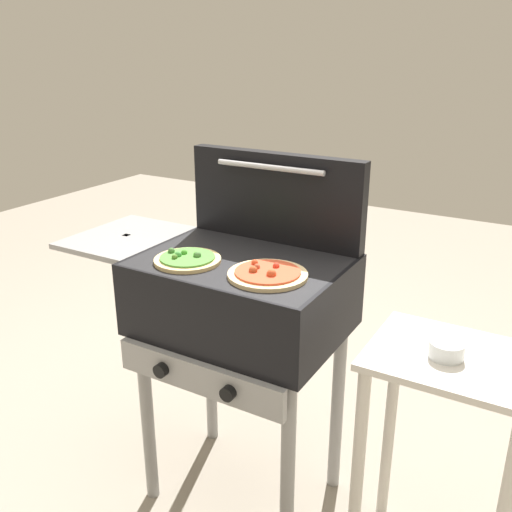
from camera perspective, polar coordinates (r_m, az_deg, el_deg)
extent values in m
plane|color=gray|center=(2.24, -1.19, -22.36)|extent=(8.00, 8.00, 0.00)
cube|color=black|center=(1.81, -1.37, -3.88)|extent=(0.64, 0.48, 0.24)
cube|color=black|center=(1.76, -1.40, -0.45)|extent=(0.61, 0.46, 0.01)
cube|color=gray|center=(2.05, -12.93, 1.84)|extent=(0.32, 0.41, 0.02)
cube|color=gray|center=(2.08, -12.69, -1.06)|extent=(0.02, 0.02, 0.24)
cube|color=gray|center=(1.71, -5.86, -12.10)|extent=(0.58, 0.02, 0.10)
cylinder|color=black|center=(1.75, -9.57, -11.29)|extent=(0.04, 0.02, 0.04)
cylinder|color=black|center=(1.63, -2.85, -13.68)|extent=(0.04, 0.02, 0.04)
cylinder|color=gray|center=(2.05, -10.89, -15.71)|extent=(0.04, 0.04, 0.66)
cylinder|color=gray|center=(1.80, 3.21, -21.10)|extent=(0.04, 0.04, 0.66)
cylinder|color=gray|center=(2.29, -4.60, -11.07)|extent=(0.04, 0.04, 0.66)
cylinder|color=gray|center=(2.08, 8.19, -14.92)|extent=(0.04, 0.04, 0.66)
cube|color=black|center=(1.90, 1.98, 5.91)|extent=(0.63, 0.06, 0.30)
cylinder|color=#B7B7BC|center=(1.83, 1.35, 8.94)|extent=(0.38, 0.02, 0.02)
cylinder|color=beige|center=(1.63, 1.18, -1.91)|extent=(0.23, 0.23, 0.01)
cylinder|color=#D14C2D|center=(1.62, 1.18, -1.61)|extent=(0.19, 0.19, 0.01)
sphere|color=#CA4B26|center=(1.59, 1.57, -1.82)|extent=(0.03, 0.03, 0.03)
sphere|color=#B54D27|center=(1.62, -0.29, -1.44)|extent=(0.02, 0.02, 0.02)
sphere|color=#C94B28|center=(1.67, -0.14, -0.67)|extent=(0.02, 0.02, 0.02)
sphere|color=red|center=(1.65, 2.05, -0.99)|extent=(0.02, 0.02, 0.02)
sphere|color=#AC5033|center=(1.64, 0.09, -1.09)|extent=(0.02, 0.02, 0.02)
cylinder|color=#E0C17F|center=(1.75, -6.92, -0.41)|extent=(0.21, 0.21, 0.01)
cylinder|color=#4C8C38|center=(1.75, -6.93, -0.14)|extent=(0.17, 0.17, 0.01)
sphere|color=#4EA037|center=(1.75, -5.97, 0.13)|extent=(0.02, 0.02, 0.02)
sphere|color=#4E7A2D|center=(1.74, -8.21, -0.11)|extent=(0.02, 0.02, 0.02)
sphere|color=#43923F|center=(1.75, -7.85, 0.13)|extent=(0.02, 0.02, 0.02)
sphere|color=#3F6D32|center=(1.79, -8.53, 0.49)|extent=(0.02, 0.02, 0.02)
sphere|color=green|center=(1.77, -7.25, 0.36)|extent=(0.02, 0.02, 0.02)
sphere|color=#497C3D|center=(1.74, -5.92, 0.08)|extent=(0.02, 0.02, 0.02)
cube|color=beige|center=(1.62, 19.28, -9.73)|extent=(0.44, 0.36, 0.02)
cylinder|color=beige|center=(1.75, 10.14, -21.37)|extent=(0.04, 0.04, 0.73)
cylinder|color=beige|center=(1.98, 13.35, -16.10)|extent=(0.04, 0.04, 0.73)
cylinder|color=silver|center=(1.59, 18.65, -8.93)|extent=(0.09, 0.09, 0.04)
cylinder|color=#996B47|center=(1.59, 18.63, -9.15)|extent=(0.08, 0.08, 0.02)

